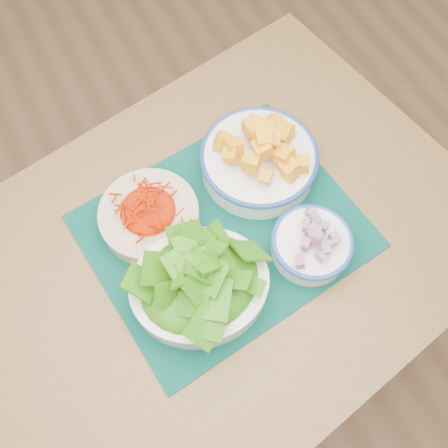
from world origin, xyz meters
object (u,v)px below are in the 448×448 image
onion_bowl (312,243)px  table (197,279)px  lettuce_bowl (199,282)px  carrot_bowl (149,213)px  squash_bowl (259,155)px  placemat (224,231)px

onion_bowl → table: bearing=157.9°
table → lettuce_bowl: size_ratio=4.33×
carrot_bowl → squash_bowl: squash_bowl is taller
squash_bowl → lettuce_bowl: bearing=-140.9°
table → carrot_bowl: size_ratio=5.36×
carrot_bowl → onion_bowl: bearing=-39.0°
placemat → squash_bowl: bearing=29.4°
lettuce_bowl → placemat: bearing=56.6°
squash_bowl → table: bearing=-149.7°
onion_bowl → squash_bowl: bearing=89.7°
table → placemat: bearing=10.2°
lettuce_bowl → carrot_bowl: bearing=111.0°
onion_bowl → carrot_bowl: bearing=141.0°
table → lettuce_bowl: lettuce_bowl is taller
placemat → lettuce_bowl: 0.14m
placemat → lettuce_bowl: size_ratio=1.72×
table → squash_bowl: size_ratio=4.90×
lettuce_bowl → table: bearing=89.1°
carrot_bowl → onion_bowl: size_ratio=1.41×
carrot_bowl → lettuce_bowl: lettuce_bowl is taller
placemat → onion_bowl: size_ratio=3.01×
table → carrot_bowl: (-0.04, 0.11, 0.15)m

